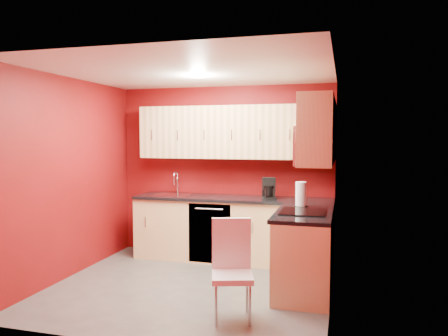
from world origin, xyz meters
The scene contains 21 objects.
floor centered at (0.00, 0.00, 0.00)m, with size 3.20×3.20×0.00m, color #54514E.
ceiling centered at (0.00, 0.00, 2.50)m, with size 3.20×3.20×0.00m, color white.
wall_back centered at (0.00, 1.50, 1.25)m, with size 3.20×3.20×0.00m, color maroon.
wall_front centered at (0.00, -1.50, 1.25)m, with size 3.20×3.20×0.00m, color maroon.
wall_left centered at (-1.60, 0.00, 1.25)m, with size 3.00×3.00×0.00m, color maroon.
wall_right centered at (1.60, 0.00, 1.25)m, with size 3.00×3.00×0.00m, color maroon.
base_cabinets_back centered at (0.20, 1.20, 0.43)m, with size 2.80×0.60×0.87m, color #E3C482.
base_cabinets_right centered at (1.30, 0.25, 0.43)m, with size 0.60×1.30×0.87m, color #E3C482.
countertop_back centered at (0.20, 1.19, 0.89)m, with size 2.80×0.63×0.04m, color black.
countertop_right centered at (1.29, 0.23, 0.89)m, with size 0.63×1.27×0.04m, color black.
upper_cabinets_back centered at (0.20, 1.32, 1.83)m, with size 2.80×0.35×0.75m, color #E6B582.
upper_cabinets_right centered at (1.42, 0.44, 1.89)m, with size 0.35×1.55×0.75m.
microwave centered at (1.39, 0.20, 1.66)m, with size 0.42×0.76×0.42m.
cooktop centered at (1.28, 0.20, 0.92)m, with size 0.50×0.55×0.01m, color black.
sink centered at (-0.70, 1.20, 0.94)m, with size 0.52×0.42×0.35m.
dishwasher_front centered at (-0.05, 0.91, 0.43)m, with size 0.60×0.02×0.82m, color black.
downlight centered at (0.00, 0.30, 2.48)m, with size 0.20×0.20×0.01m, color white.
coffee_maker centered at (0.74, 1.13, 1.06)m, with size 0.18×0.23×0.29m, color black, non-canonical shape.
napkin_holder centered at (0.74, 1.14, 0.99)m, with size 0.14×0.14×0.15m, color black, non-canonical shape.
paper_towel centered at (1.21, 0.60, 1.06)m, with size 0.17×0.17×0.30m, color white, non-canonical shape.
dining_chair centered at (0.70, -0.76, 0.48)m, with size 0.39×0.40×0.96m, color white, non-canonical shape.
Camera 1 is at (1.72, -4.73, 1.75)m, focal length 35.00 mm.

